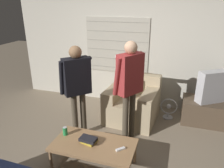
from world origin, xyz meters
name	(u,v)px	position (x,y,z in m)	size (l,w,h in m)	color
ground_plane	(96,156)	(0.00, 0.00, 0.00)	(16.00, 16.00, 0.00)	#7F705B
wall_back	(129,48)	(-0.01, 2.03, 1.28)	(5.20, 0.08, 2.55)	#BCB7A8
armchair_beige	(133,103)	(0.28, 1.29, 0.34)	(1.00, 0.99, 0.86)	tan
coffee_table	(94,146)	(0.06, -0.22, 0.36)	(1.14, 0.61, 0.39)	#9E754C
tv_stand	(209,112)	(1.72, 1.58, 0.23)	(1.01, 0.58, 0.45)	#4C3D2D
tv	(214,87)	(1.72, 1.58, 0.75)	(0.62, 0.50, 0.60)	#B2B2B7
person_left_standing	(77,81)	(-0.49, 0.46, 1.01)	(0.50, 0.80, 1.59)	#4C4233
person_right_standing	(129,80)	(0.35, 0.62, 1.07)	(0.59, 0.78, 1.68)	#4C4233
book_stack	(89,140)	(-0.02, -0.21, 0.43)	(0.24, 0.21, 0.08)	gold
soda_can	(65,131)	(-0.42, -0.14, 0.45)	(0.07, 0.07, 0.13)	#238E47
spare_remote	(120,149)	(0.45, -0.23, 0.40)	(0.12, 0.12, 0.02)	white
floor_fan	(169,109)	(0.96, 1.53, 0.21)	(0.33, 0.20, 0.42)	#A8A8AD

